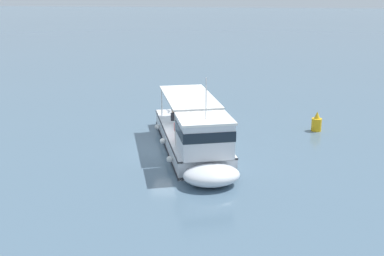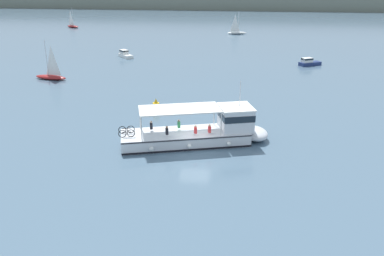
% 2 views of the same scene
% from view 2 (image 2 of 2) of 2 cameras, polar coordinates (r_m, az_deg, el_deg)
% --- Properties ---
extents(ground_plane, '(400.00, 400.00, 0.00)m').
position_cam_2_polar(ground_plane, '(33.23, 0.44, -3.03)').
color(ground_plane, slate).
extents(distant_shoreline, '(400.00, 28.00, 6.03)m').
position_cam_2_polar(distant_shoreline, '(187.35, 7.52, 17.50)').
color(distant_shoreline, slate).
rests_on(distant_shoreline, ground).
extents(ferry_main, '(13.04, 6.86, 5.32)m').
position_cam_2_polar(ferry_main, '(34.17, 1.68, -0.51)').
color(ferry_main, silver).
rests_on(ferry_main, ground).
extents(motorboat_far_left, '(3.38, 3.54, 1.26)m').
position_cam_2_polar(motorboat_far_left, '(72.88, -9.56, 10.37)').
color(motorboat_far_left, white).
rests_on(motorboat_far_left, ground).
extents(sailboat_near_starboard, '(4.81, 3.73, 5.40)m').
position_cam_2_polar(sailboat_near_starboard, '(120.24, -16.68, 13.85)').
color(sailboat_near_starboard, maroon).
rests_on(sailboat_near_starboard, ground).
extents(sailboat_horizon_east, '(5.00, 2.56, 5.40)m').
position_cam_2_polar(sailboat_horizon_east, '(102.54, 6.42, 13.50)').
color(sailboat_horizon_east, white).
rests_on(sailboat_horizon_east, ground).
extents(sailboat_off_bow, '(4.96, 2.17, 5.40)m').
position_cam_2_polar(sailboat_off_bow, '(59.28, -19.52, 7.08)').
color(sailboat_off_bow, maroon).
rests_on(sailboat_off_bow, ground).
extents(motorboat_mid_channel, '(3.77, 2.93, 1.26)m').
position_cam_2_polar(motorboat_mid_channel, '(67.65, 16.35, 9.02)').
color(motorboat_mid_channel, navy).
rests_on(motorboat_mid_channel, ground).
extents(channel_buoy, '(0.70, 0.70, 1.40)m').
position_cam_2_polar(channel_buoy, '(42.65, -5.17, 3.18)').
color(channel_buoy, gold).
rests_on(channel_buoy, ground).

